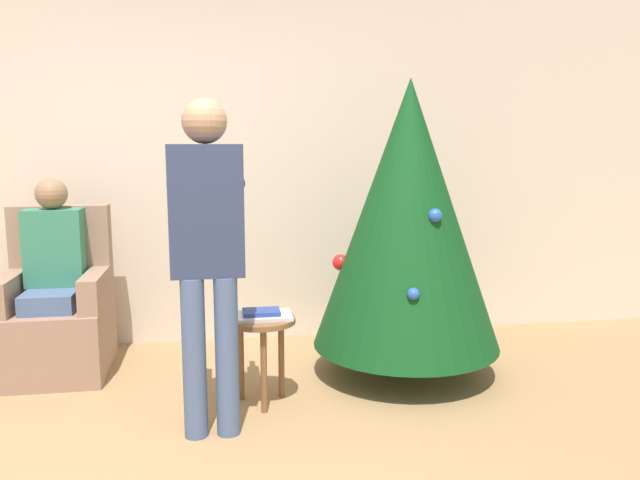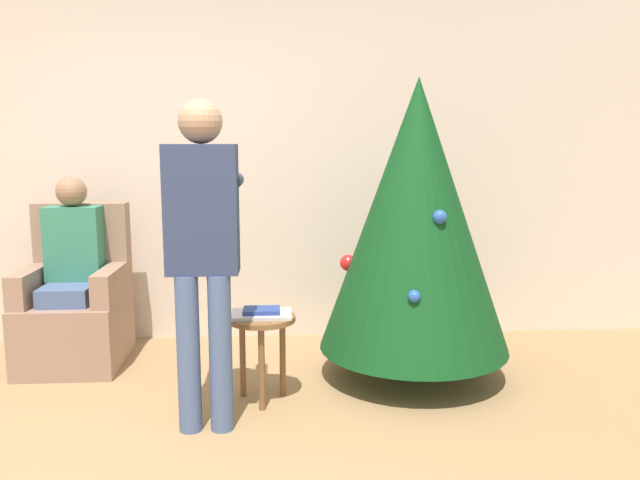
{
  "view_description": "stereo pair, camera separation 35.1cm",
  "coord_description": "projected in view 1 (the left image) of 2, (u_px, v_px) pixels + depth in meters",
  "views": [
    {
      "loc": [
        0.18,
        -2.49,
        1.49
      ],
      "look_at": [
        0.75,
        0.94,
        0.95
      ],
      "focal_mm": 35.0,
      "sensor_mm": 36.0,
      "label": 1
    },
    {
      "loc": [
        0.53,
        -2.53,
        1.49
      ],
      "look_at": [
        0.75,
        0.94,
        0.95
      ],
      "focal_mm": 35.0,
      "sensor_mm": 36.0,
      "label": 2
    }
  ],
  "objects": [
    {
      "name": "book",
      "position": [
        261.0,
        312.0,
        3.55
      ],
      "size": [
        0.21,
        0.14,
        0.02
      ],
      "color": "navy",
      "rests_on": "laptop"
    },
    {
      "name": "christmas_tree",
      "position": [
        408.0,
        215.0,
        3.94
      ],
      "size": [
        1.2,
        1.2,
        1.89
      ],
      "color": "brown",
      "rests_on": "ground_plane"
    },
    {
      "name": "laptop",
      "position": [
        261.0,
        316.0,
        3.55
      ],
      "size": [
        0.34,
        0.23,
        0.02
      ],
      "color": "silver",
      "rests_on": "side_stool"
    },
    {
      "name": "person_standing",
      "position": [
        208.0,
        238.0,
        3.13
      ],
      "size": [
        0.39,
        0.57,
        1.71
      ],
      "color": "#475B84",
      "rests_on": "ground_plane"
    },
    {
      "name": "wall_back",
      "position": [
        192.0,
        163.0,
        4.6
      ],
      "size": [
        8.0,
        0.06,
        2.7
      ],
      "color": "beige",
      "rests_on": "ground_plane"
    },
    {
      "name": "side_stool",
      "position": [
        262.0,
        333.0,
        3.57
      ],
      "size": [
        0.39,
        0.39,
        0.51
      ],
      "color": "brown",
      "rests_on": "ground_plane"
    },
    {
      "name": "armchair",
      "position": [
        58.0,
        317.0,
        4.07
      ],
      "size": [
        0.64,
        0.67,
        1.08
      ],
      "color": "#93705B",
      "rests_on": "ground_plane"
    },
    {
      "name": "person_seated",
      "position": [
        53.0,
        268.0,
        3.99
      ],
      "size": [
        0.36,
        0.46,
        1.27
      ],
      "color": "#475B84",
      "rests_on": "ground_plane"
    }
  ]
}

